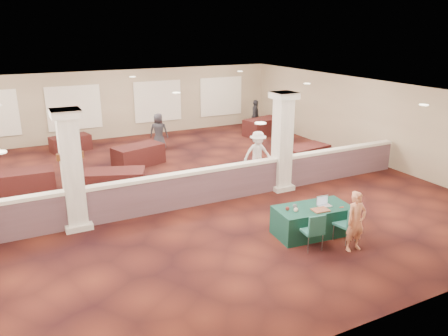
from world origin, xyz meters
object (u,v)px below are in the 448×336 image
far_table_front_center (115,182)px  attendee_c (255,116)px  woman (356,221)px  far_table_front_left (25,182)px  far_table_back_left (71,143)px  far_table_front_right (305,155)px  near_table (312,220)px  attendee_a (71,146)px  far_table_back_right (263,127)px  attendee_b (258,154)px  conf_chair_main (349,222)px  conf_chair_side (314,229)px  attendee_d (159,132)px  far_table_back_center (138,155)px

far_table_front_center → attendee_c: attendee_c is taller
woman → far_table_front_left: 10.29m
far_table_back_left → far_table_front_right: bearing=-38.3°
near_table → attendee_a: size_ratio=1.16×
far_table_front_right → far_table_front_left: bearing=170.7°
woman → far_table_front_right: bearing=65.0°
far_table_back_right → attendee_b: 6.33m
conf_chair_main → far_table_front_left: bearing=122.3°
attendee_b → attendee_c: bearing=71.5°
conf_chair_main → far_table_back_left: 12.87m
conf_chair_side → woman: bearing=-19.2°
conf_chair_main → far_table_front_center: bearing=115.1°
conf_chair_side → far_table_back_right: conf_chair_side is taller
attendee_b → far_table_front_left: bearing=177.3°
far_table_front_center → far_table_back_left: 5.97m
far_table_front_right → attendee_c: bearing=78.9°
conf_chair_side → far_table_back_right: (5.14, 10.60, -0.15)m
attendee_b → attendee_d: 5.32m
conf_chair_side → far_table_back_left: 12.46m
attendee_c → far_table_front_left: bearing=143.0°
far_table_back_left → attendee_a: (-0.31, -2.50, 0.51)m
near_table → far_table_back_left: size_ratio=1.20×
conf_chair_main → near_table: bearing=112.2°
far_table_front_center → woman: bearing=-56.2°
conf_chair_main → conf_chair_side: conf_chair_main is taller
far_table_back_center → far_table_back_right: size_ratio=0.95×
woman → far_table_back_left: 13.17m
woman → far_table_front_left: woman is taller
far_table_front_left → attendee_a: attendee_a is taller
near_table → attendee_c: bearing=71.9°
conf_chair_main → far_table_back_left: (-4.87, 11.91, -0.23)m
conf_chair_main → attendee_c: (4.09, 11.41, 0.26)m
attendee_c → attendee_b: bearing=-177.3°
far_table_front_right → attendee_d: bearing=133.4°
woman → attendee_b: size_ratio=0.91×
near_table → attendee_c: size_ratio=1.20×
conf_chair_side → attendee_d: 10.28m
far_table_front_left → attendee_b: size_ratio=1.11×
far_table_back_left → far_table_front_left: bearing=-114.4°
conf_chair_main → attendee_a: size_ratio=0.56×
far_table_back_right → far_table_front_left: bearing=-163.3°
woman → attendee_a: 11.00m
conf_chair_side → attendee_d: size_ratio=0.59×
far_table_back_center → far_table_front_right: bearing=-26.6°
attendee_a → attendee_b: 7.05m
near_table → attendee_c: attendee_c is taller
attendee_a → near_table: bearing=-103.3°
far_table_front_center → attendee_a: attendee_a is taller
far_table_back_left → far_table_back_right: bearing=-7.9°
conf_chair_main → far_table_front_center: conf_chair_main is taller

